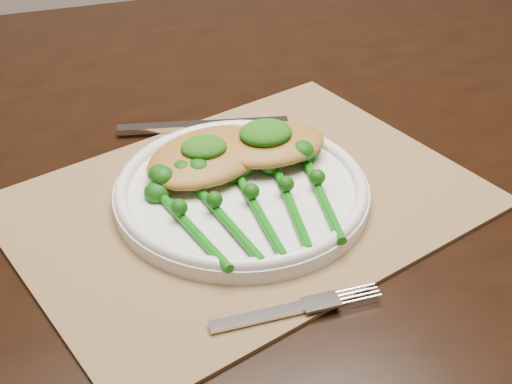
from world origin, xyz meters
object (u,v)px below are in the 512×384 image
object	(u,v)px
broccolini_bundle	(258,212)
chicken_fillet_left	(208,156)
dinner_plate	(242,190)
dining_table	(277,328)
placemat	(245,202)

from	to	relation	value
broccolini_bundle	chicken_fillet_left	bearing A→B (deg)	101.60
broccolini_bundle	dinner_plate	bearing A→B (deg)	88.62
chicken_fillet_left	dining_table	bearing A→B (deg)	16.73
chicken_fillet_left	broccolini_bundle	world-z (taller)	chicken_fillet_left
placemat	dinner_plate	distance (m)	0.01
dining_table	dinner_plate	bearing A→B (deg)	-122.37
dinner_plate	placemat	bearing A→B (deg)	-54.29
dinner_plate	chicken_fillet_left	world-z (taller)	chicken_fillet_left
placemat	chicken_fillet_left	xyz separation A→B (m)	(-0.03, 0.05, 0.03)
dining_table	broccolini_bundle	bearing A→B (deg)	-115.33
placemat	chicken_fillet_left	size ratio (longest dim) A/B	3.23
chicken_fillet_left	dinner_plate	bearing A→B (deg)	-88.15
placemat	broccolini_bundle	world-z (taller)	broccolini_bundle
placemat	chicken_fillet_left	bearing A→B (deg)	99.78
dining_table	placemat	size ratio (longest dim) A/B	3.56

